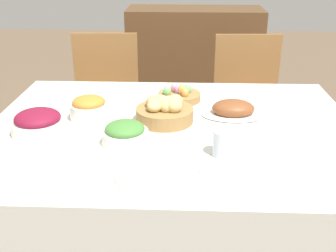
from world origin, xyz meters
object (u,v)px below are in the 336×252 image
Objects in this scene: egg_basket at (179,95)px; green_salad_bowl at (125,134)px; sideboard at (194,65)px; chair_far_right at (248,104)px; ham_platter at (233,110)px; beet_salad_bowl at (38,123)px; dinner_plate at (154,173)px; carrot_bowl at (89,108)px; knife at (202,175)px; fork at (106,173)px; drinking_cup at (223,143)px; spoon at (211,175)px; chair_far_left at (105,102)px; bread_basket at (165,111)px; butter_dish at (79,143)px.

egg_basket is 1.17× the size of green_salad_bowl.
chair_far_right is at bearing -71.75° from sideboard.
sideboard is at bearing 94.32° from ham_platter.
dinner_plate is (0.48, -0.30, -0.04)m from beet_salad_bowl.
ham_platter is at bearing 6.40° from carrot_bowl.
dinner_plate is at bearing -95.74° from egg_basket.
dinner_plate reaches higher than knife.
ham_platter is at bearing 59.81° from dinner_plate.
carrot_bowl is at bearing 103.94° from fork.
drinking_cup is at bearing -88.39° from sideboard.
spoon is (-0.12, -0.53, -0.02)m from ham_platter.
knife is at bearing -83.19° from egg_basket.
green_salad_bowl is 0.39m from spoon.
egg_basket is (0.49, -0.64, 0.28)m from chair_far_left.
carrot_bowl reaches higher than drinking_cup.
egg_basket is 0.72m from spoon.
egg_basket is (0.06, 0.26, -0.02)m from bread_basket.
beet_salad_bowl is at bearing -163.77° from ham_platter.
chair_far_right is at bearing 56.12° from egg_basket.
drinking_cup is at bearing 16.38° from fork.
bread_basket is 1.31× the size of knife.
dinner_plate is at bearing -91.76° from bread_basket.
chair_far_left is at bearing 115.45° from bread_basket.
carrot_bowl is (-0.32, 0.02, 0.00)m from bread_basket.
ham_platter reaches higher than knife.
knife and spoon have the same top height.
drinking_cup is 0.53m from butter_dish.
bread_basket reaches higher than carrot_bowl.
green_salad_bowl is (-0.43, -0.30, 0.02)m from ham_platter.
chair_far_left is 1.19m from butter_dish.
drinking_cup is 0.83× the size of butter_dish.
fork is (-0.03, -0.23, -0.04)m from green_salad_bowl.
fork is (0.15, -0.46, -0.05)m from carrot_bowl.
egg_basket is (-0.43, -0.64, 0.28)m from chair_far_right.
bread_basket is at bearing 126.24° from drinking_cup.
chair_far_right reaches higher than spoon.
green_salad_bowl is 0.37m from drinking_cup.
chair_far_left reaches higher than butter_dish.
sideboard is at bearing 85.42° from knife.
carrot_bowl is 0.63m from drinking_cup.
green_salad_bowl is (0.35, -0.08, -0.00)m from beet_salad_bowl.
dinner_plate is (-0.17, -2.35, 0.28)m from sideboard.
carrot_bowl is at bearing 123.67° from dinner_plate.
knife is 1.60× the size of butter_dish.
sideboard is 1.93m from bread_basket.
chair_far_right is at bearing 59.86° from fork.
sideboard is (-0.33, 1.00, -0.02)m from chair_far_right.
beet_salad_bowl is at bearing -143.27° from egg_basket.
green_salad_bowl is (-0.30, -2.12, 0.31)m from sideboard.
bread_basket is 0.48m from spoon.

